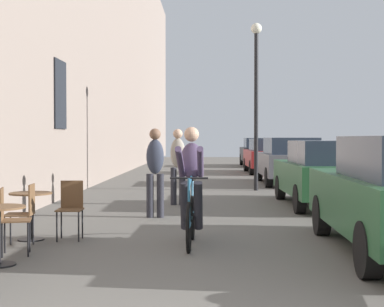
# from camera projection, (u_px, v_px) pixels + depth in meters

# --- Properties ---
(cafe_chair_mid_toward_wall) EXTENTS (0.46, 0.46, 0.89)m
(cafe_chair_mid_toward_wall) POSITION_uv_depth(u_px,v_px,m) (10.00, 216.00, 7.76)
(cafe_chair_mid_toward_wall) COLOR black
(cafe_chair_mid_toward_wall) RESTS_ON ground_plane
(cafe_table_far) EXTENTS (0.64, 0.64, 0.72)m
(cafe_table_far) POSITION_uv_depth(u_px,v_px,m) (31.00, 206.00, 8.91)
(cafe_table_far) COLOR black
(cafe_table_far) RESTS_ON ground_plane
(cafe_chair_far_toward_street) EXTENTS (0.41, 0.41, 0.89)m
(cafe_chair_far_toward_street) POSITION_uv_depth(u_px,v_px,m) (24.00, 210.00, 8.36)
(cafe_chair_far_toward_street) COLOR black
(cafe_chair_far_toward_street) RESTS_ON ground_plane
(cafe_chair_far_toward_wall) EXTENTS (0.39, 0.39, 0.89)m
(cafe_chair_far_toward_wall) POSITION_uv_depth(u_px,v_px,m) (71.00, 205.00, 8.97)
(cafe_chair_far_toward_wall) COLOR black
(cafe_chair_far_toward_wall) RESTS_ON ground_plane
(cyclist_on_bicycle) EXTENTS (0.52, 1.76, 1.74)m
(cyclist_on_bicycle) POSITION_uv_depth(u_px,v_px,m) (191.00, 188.00, 8.61)
(cyclist_on_bicycle) COLOR black
(cyclist_on_bicycle) RESTS_ON ground_plane
(pedestrian_near) EXTENTS (0.35, 0.26, 1.73)m
(pedestrian_near) POSITION_uv_depth(u_px,v_px,m) (155.00, 167.00, 11.42)
(pedestrian_near) COLOR #26262D
(pedestrian_near) RESTS_ON ground_plane
(pedestrian_mid) EXTENTS (0.35, 0.25, 1.75)m
(pedestrian_mid) POSITION_uv_depth(u_px,v_px,m) (178.00, 162.00, 13.56)
(pedestrian_mid) COLOR #26262D
(pedestrian_mid) RESTS_ON ground_plane
(street_lamp) EXTENTS (0.32, 0.32, 4.90)m
(street_lamp) POSITION_uv_depth(u_px,v_px,m) (256.00, 84.00, 17.23)
(street_lamp) COLOR black
(street_lamp) RESTS_ON ground_plane
(parked_car_second) EXTENTS (1.83, 4.21, 1.49)m
(parked_car_second) POSITION_uv_depth(u_px,v_px,m) (325.00, 172.00, 13.26)
(parked_car_second) COLOR #23512D
(parked_car_second) RESTS_ON ground_plane
(parked_car_third) EXTENTS (1.91, 4.39, 1.55)m
(parked_car_third) POSITION_uv_depth(u_px,v_px,m) (289.00, 160.00, 19.61)
(parked_car_third) COLOR #595960
(parked_car_third) RESTS_ON ground_plane
(parked_car_fourth) EXTENTS (1.86, 4.27, 1.51)m
(parked_car_fourth) POSITION_uv_depth(u_px,v_px,m) (267.00, 155.00, 25.72)
(parked_car_fourth) COLOR maroon
(parked_car_fourth) RESTS_ON ground_plane
(parked_car_fifth) EXTENTS (1.84, 4.32, 1.54)m
(parked_car_fifth) POSITION_uv_depth(u_px,v_px,m) (258.00, 152.00, 31.88)
(parked_car_fifth) COLOR black
(parked_car_fifth) RESTS_ON ground_plane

